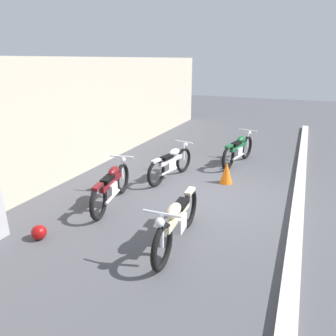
# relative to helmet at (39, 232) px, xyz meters

# --- Properties ---
(ground_plane) EXTENTS (40.00, 40.00, 0.00)m
(ground_plane) POSITION_rel_helmet_xyz_m (2.83, -2.20, -0.13)
(ground_plane) COLOR #47474C
(building_wall) EXTENTS (18.00, 0.30, 3.03)m
(building_wall) POSITION_rel_helmet_xyz_m (2.83, 1.58, 1.38)
(building_wall) COLOR #B2A893
(building_wall) RESTS_ON ground_plane
(curb_strip) EXTENTS (18.00, 0.24, 0.12)m
(curb_strip) POSITION_rel_helmet_xyz_m (2.83, -4.08, -0.07)
(curb_strip) COLOR #B7B2A8
(curb_strip) RESTS_ON ground_plane
(helmet) EXTENTS (0.26, 0.26, 0.26)m
(helmet) POSITION_rel_helmet_xyz_m (0.00, 0.00, 0.00)
(helmet) COLOR maroon
(helmet) RESTS_ON ground_plane
(traffic_cone) EXTENTS (0.32, 0.32, 0.55)m
(traffic_cone) POSITION_rel_helmet_xyz_m (3.88, -2.35, 0.14)
(traffic_cone) COLOR orange
(traffic_cone) RESTS_ON ground_plane
(motorcycle_silver) EXTENTS (1.93, 0.61, 0.87)m
(motorcycle_silver) POSITION_rel_helmet_xyz_m (3.61, -0.95, 0.29)
(motorcycle_silver) COLOR black
(motorcycle_silver) RESTS_ON ground_plane
(motorcycle_maroon) EXTENTS (2.00, 0.67, 0.91)m
(motorcycle_maroon) POSITION_rel_helmet_xyz_m (1.69, -0.40, 0.31)
(motorcycle_maroon) COLOR black
(motorcycle_maroon) RESTS_ON ground_plane
(motorcycle_green) EXTENTS (2.03, 0.68, 0.92)m
(motorcycle_green) POSITION_rel_helmet_xyz_m (5.52, -2.31, 0.31)
(motorcycle_green) COLOR black
(motorcycle_green) RESTS_ON ground_plane
(motorcycle_cream) EXTENTS (2.08, 0.58, 0.93)m
(motorcycle_cream) POSITION_rel_helmet_xyz_m (0.79, -2.26, 0.32)
(motorcycle_cream) COLOR black
(motorcycle_cream) RESTS_ON ground_plane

